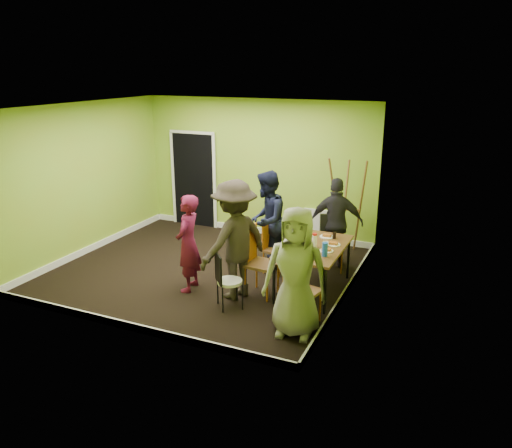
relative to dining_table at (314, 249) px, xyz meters
The scene contains 28 objects.
ground 2.08m from the dining_table, behind, with size 5.00×5.00×0.00m, color black.
room_walls 2.01m from the dining_table, behind, with size 5.04×4.54×2.82m.
dining_table is the anchor object (origin of this frame).
chair_left_far 1.01m from the dining_table, 152.61° to the left, with size 0.41×0.41×0.88m.
chair_left_near 0.90m from the dining_table, 149.49° to the right, with size 0.49×0.48×1.09m.
chair_back_end 1.07m from the dining_table, 91.05° to the left, with size 0.53×0.57×0.95m.
chair_front_end 1.16m from the dining_table, 81.77° to the right, with size 0.49×0.50×1.01m.
chair_bentwood 1.48m from the dining_table, 132.88° to the right, with size 0.47×0.46×0.85m.
easel 1.86m from the dining_table, 88.59° to the left, with size 0.73×0.69×1.83m.
plate_near_left 0.40m from the dining_table, 119.79° to the left, with size 0.23×0.23×0.01m, color white.
plate_near_right 0.47m from the dining_table, 122.92° to the right, with size 0.23×0.23×0.01m, color white.
plate_far_back 0.50m from the dining_table, 82.50° to the left, with size 0.24×0.24×0.01m, color white.
plate_far_front 0.53m from the dining_table, 83.33° to the right, with size 0.26×0.26×0.01m, color white.
plate_wall_back 0.31m from the dining_table, 32.20° to the left, with size 0.22×0.22×0.01m, color white.
plate_wall_front 0.28m from the dining_table, 31.20° to the right, with size 0.21×0.21×0.01m, color white.
thermos 0.16m from the dining_table, 70.46° to the right, with size 0.07×0.07×0.20m, color white.
blue_bottle 0.47m from the dining_table, 52.62° to the right, with size 0.08×0.08×0.21m, color blue.
orange_bottle 0.24m from the dining_table, 123.87° to the left, with size 0.03×0.03×0.07m, color #C36612.
glass_mid 0.32m from the dining_table, 137.58° to the left, with size 0.06×0.06×0.10m, color black.
glass_back 0.51m from the dining_table, 67.91° to the left, with size 0.06×0.06×0.11m, color black.
glass_front 0.56m from the dining_table, 78.08° to the right, with size 0.07×0.07×0.09m, color black.
cup_a 0.36m from the dining_table, 133.20° to the right, with size 0.13×0.13×0.10m, color white.
cup_b 0.20m from the dining_table, 14.47° to the left, with size 0.09×0.09×0.08m, color white.
person_standing 1.96m from the dining_table, 157.67° to the right, with size 0.57×0.37×1.55m, color #5A0F2B.
person_left_far 1.22m from the dining_table, 150.25° to the left, with size 0.84×0.65×1.73m, color black.
person_left_near 1.26m from the dining_table, 146.99° to the right, with size 1.19×0.68×1.84m, color black.
person_back_end 1.16m from the dining_table, 88.22° to the left, with size 0.93×0.39×1.59m, color black.
person_front_end 1.39m from the dining_table, 82.48° to the right, with size 0.85×0.56×1.75m, color gray.
Camera 1 is at (4.05, -7.03, 3.41)m, focal length 35.00 mm.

